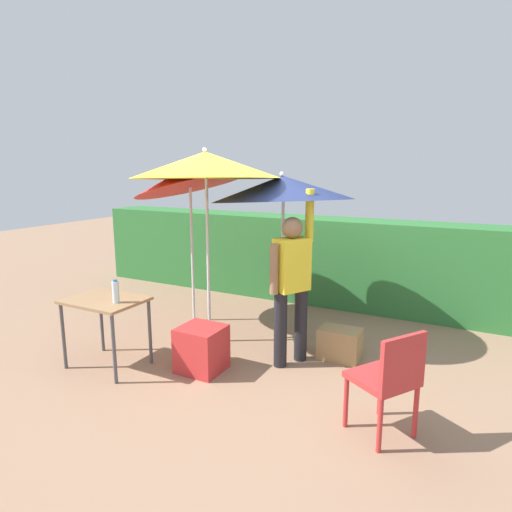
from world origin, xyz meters
name	(u,v)px	position (x,y,z in m)	size (l,w,h in m)	color
ground_plane	(244,355)	(0.00, 0.00, 0.00)	(24.00, 24.00, 0.00)	#937056
hedge_row	(317,260)	(0.00, 2.40, 0.66)	(8.00, 0.70, 1.33)	#2D7033
umbrella_rainbow	(282,189)	(0.16, 0.67, 1.85)	(1.70, 1.70, 2.09)	silver
umbrella_orange	(205,165)	(-0.58, 0.16, 2.12)	(1.72, 1.72, 2.32)	silver
umbrella_yellow	(189,177)	(-1.19, 0.67, 1.97)	(1.50, 1.48, 2.28)	silver
person_vendor	(292,280)	(0.54, 0.07, 0.93)	(0.36, 0.53, 1.88)	black
chair_plastic	(389,377)	(1.74, -0.82, 0.51)	(0.61, 0.61, 0.89)	#B72D2D
cooler_box	(202,349)	(-0.21, -0.53, 0.24)	(0.45, 0.43, 0.48)	red
crate_cardboard	(340,344)	(0.99, 0.41, 0.18)	(0.45, 0.31, 0.35)	#9E7A4C
folding_table	(105,307)	(-1.16, -0.90, 0.66)	(0.80, 0.60, 0.75)	#4C4C51
bottle_water	(116,292)	(-0.96, -0.94, 0.86)	(0.07, 0.07, 0.24)	silver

